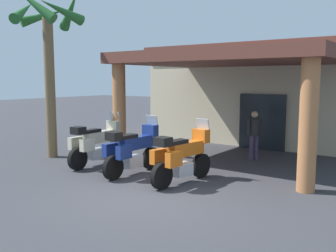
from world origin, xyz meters
The scene contains 7 objects.
ground_plane centered at (0.00, 0.00, 0.00)m, with size 80.00×80.00×0.00m, color #38383D.
motel_building centered at (0.07, 9.59, 2.12)m, with size 11.49×11.01×4.08m.
motorcycle_cream centered at (-3.22, 1.55, 0.70)m, with size 0.71×2.21×1.61m.
motorcycle_blue centered at (-1.59, 1.31, 0.70)m, with size 0.72×2.21×1.61m.
motorcycle_orange centered at (0.05, 1.31, 0.70)m, with size 0.82×2.21×1.61m.
pedestrian centered at (0.47, 5.15, 0.93)m, with size 0.34×0.45×1.61m.
palm_tree_roadside centered at (-5.42, 1.63, 4.02)m, with size 2.31×2.37×5.61m.
Camera 1 is at (5.08, -6.72, 2.66)m, focal length 40.49 mm.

